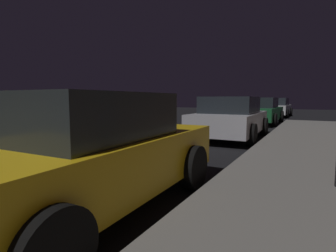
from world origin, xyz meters
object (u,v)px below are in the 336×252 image
Objects in this scene: car_yellow_cab at (85,152)px; car_silver at (231,118)px; car_green at (261,111)px; car_white at (276,107)px.

car_yellow_cab is 6.62m from car_silver.
car_yellow_cab is 12.76m from car_green.
car_silver and car_white have the same top height.
car_yellow_cab and car_green have the same top height.
car_white is at bearing 90.01° from car_silver.
car_green and car_white have the same top height.
car_silver is 0.92× the size of car_white.
car_green is (-0.00, 6.14, -0.01)m from car_silver.
car_silver is 6.14m from car_green.
car_silver is 0.92× the size of car_green.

